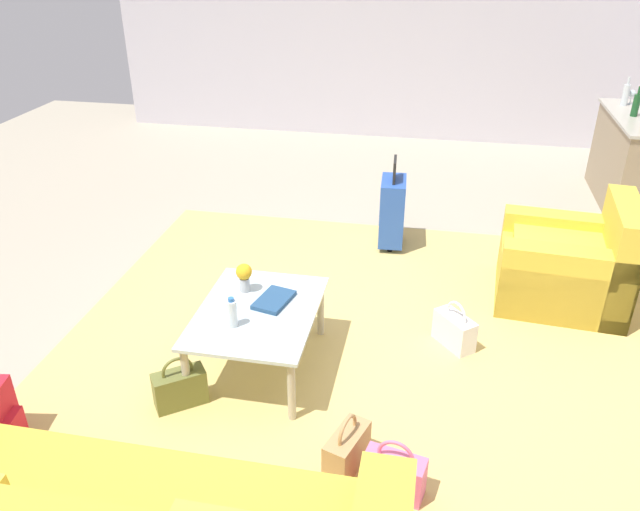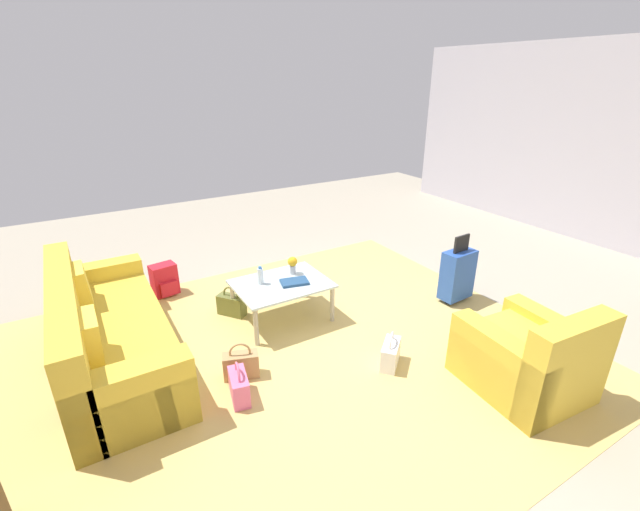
% 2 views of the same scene
% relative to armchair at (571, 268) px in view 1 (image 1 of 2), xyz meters
% --- Properties ---
extents(ground_plane, '(12.00, 12.00, 0.00)m').
position_rel_armchair_xyz_m(ground_plane, '(0.89, -1.67, -0.30)').
color(ground_plane, '#A89E89').
extents(wall_left, '(0.12, 8.00, 3.10)m').
position_rel_armchair_xyz_m(wall_left, '(-4.17, -1.67, 1.25)').
color(wall_left, silver).
rests_on(wall_left, ground).
extents(area_rug, '(5.20, 4.40, 0.01)m').
position_rel_armchair_xyz_m(area_rug, '(1.49, -1.47, -0.29)').
color(area_rug, tan).
rests_on(area_rug, ground).
extents(armchair, '(0.92, 1.02, 0.86)m').
position_rel_armchair_xyz_m(armchair, '(0.00, 0.00, 0.00)').
color(armchair, gold).
rests_on(armchair, ground).
extents(coffee_table, '(1.01, 0.76, 0.45)m').
position_rel_armchair_xyz_m(coffee_table, '(1.29, -2.17, 0.10)').
color(coffee_table, silver).
rests_on(coffee_table, ground).
extents(water_bottle, '(0.06, 0.06, 0.20)m').
position_rel_armchair_xyz_m(water_bottle, '(1.49, -2.27, 0.25)').
color(water_bottle, silver).
rests_on(water_bottle, coffee_table).
extents(coffee_table_book, '(0.33, 0.25, 0.03)m').
position_rel_armchair_xyz_m(coffee_table_book, '(1.17, -2.09, 0.17)').
color(coffee_table_book, navy).
rests_on(coffee_table_book, coffee_table).
extents(flower_vase, '(0.11, 0.11, 0.21)m').
position_rel_armchair_xyz_m(flower_vase, '(1.07, -2.32, 0.28)').
color(flower_vase, '#B2B7BC').
rests_on(flower_vase, coffee_table).
extents(bar_console, '(1.47, 0.62, 0.95)m').
position_rel_armchair_xyz_m(bar_console, '(-2.21, 0.93, 0.19)').
color(bar_console, '#937F60').
rests_on(bar_console, ground).
extents(wine_glass_leftmost, '(0.08, 0.08, 0.15)m').
position_rel_armchair_xyz_m(wine_glass_leftmost, '(-2.71, 0.89, 0.76)').
color(wine_glass_leftmost, silver).
rests_on(wine_glass_leftmost, bar_console).
extents(wine_bottle_clear, '(0.07, 0.07, 0.30)m').
position_rel_armchair_xyz_m(wine_bottle_clear, '(-2.64, 0.82, 0.77)').
color(wine_bottle_clear, silver).
rests_on(wine_bottle_clear, bar_console).
extents(wine_bottle_green, '(0.07, 0.07, 0.30)m').
position_rel_armchair_xyz_m(wine_bottle_green, '(-2.20, 0.82, 0.77)').
color(wine_bottle_green, '#194C23').
rests_on(wine_bottle_green, bar_console).
extents(suitcase_blue, '(0.41, 0.24, 0.85)m').
position_rel_armchair_xyz_m(suitcase_blue, '(-0.71, -1.47, 0.06)').
color(suitcase_blue, '#2851AD').
rests_on(suitcase_blue, ground).
extents(handbag_tan, '(0.35, 0.24, 0.36)m').
position_rel_armchair_xyz_m(handbag_tan, '(2.07, -1.45, -0.17)').
color(handbag_tan, tan).
rests_on(handbag_tan, ground).
extents(handbag_olive, '(0.30, 0.34, 0.36)m').
position_rel_armchair_xyz_m(handbag_olive, '(1.76, -2.55, -0.17)').
color(handbag_olive, olive).
rests_on(handbag_olive, ground).
extents(handbag_pink, '(0.20, 0.34, 0.36)m').
position_rel_armchair_xyz_m(handbag_pink, '(2.19, -1.18, -0.17)').
color(handbag_pink, pink).
rests_on(handbag_pink, ground).
extents(handbag_white, '(0.33, 0.31, 0.36)m').
position_rel_armchair_xyz_m(handbag_white, '(0.79, -0.88, -0.17)').
color(handbag_white, white).
rests_on(handbag_white, ground).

